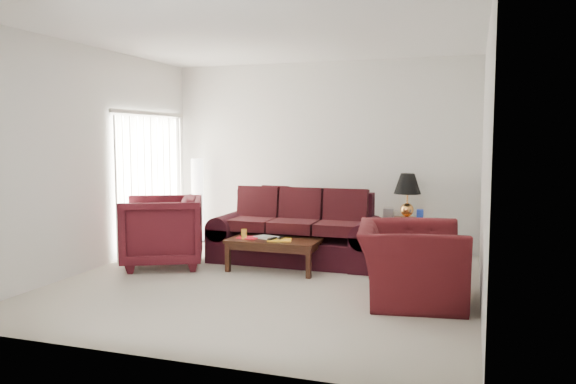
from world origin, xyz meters
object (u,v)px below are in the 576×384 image
(sofa, at_px, (296,228))
(end_table, at_px, (404,237))
(floor_lamp, at_px, (197,200))
(armchair_right, at_px, (410,263))
(coffee_table, at_px, (274,255))
(armchair_left, at_px, (162,231))

(sofa, bearing_deg, end_table, 34.32)
(floor_lamp, bearing_deg, end_table, -0.82)
(end_table, distance_m, armchair_right, 2.36)
(end_table, relative_size, floor_lamp, 0.39)
(end_table, height_order, armchair_right, armchair_right)
(end_table, height_order, floor_lamp, floor_lamp)
(sofa, bearing_deg, armchair_right, -37.43)
(sofa, xyz_separation_m, floor_lamp, (-2.08, 0.96, 0.23))
(end_table, distance_m, floor_lamp, 3.52)
(floor_lamp, height_order, coffee_table, floor_lamp)
(end_table, xyz_separation_m, armchair_left, (-3.11, -1.74, 0.21))
(sofa, xyz_separation_m, armchair_right, (1.76, -1.42, -0.08))
(end_table, relative_size, armchair_left, 0.53)
(sofa, xyz_separation_m, coffee_table, (-0.13, -0.60, -0.28))
(armchair_right, bearing_deg, armchair_left, 71.63)
(sofa, height_order, floor_lamp, floor_lamp)
(coffee_table, bearing_deg, floor_lamp, 157.78)
(sofa, height_order, coffee_table, sofa)
(sofa, distance_m, coffee_table, 0.67)
(end_table, bearing_deg, floor_lamp, 179.18)
(end_table, height_order, armchair_left, armchair_left)
(armchair_right, bearing_deg, floor_lamp, 49.59)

